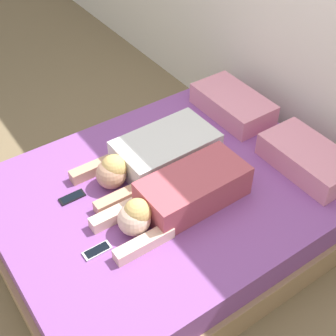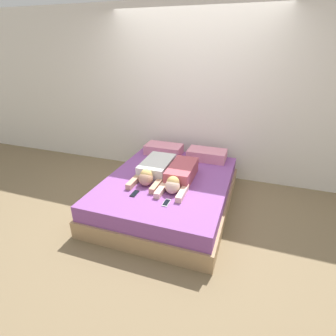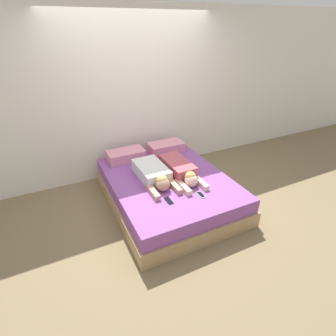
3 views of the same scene
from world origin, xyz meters
The scene contains 9 objects.
ground_plane centered at (0.00, 0.00, 0.00)m, with size 12.00×12.00×0.00m, color #7F6B4C.
wall_back centered at (0.00, 1.17, 1.30)m, with size 12.00×0.06×2.60m.
bed centered at (0.00, 0.00, 0.21)m, with size 1.62×2.03×0.42m.
pillow_head_left centered at (-0.35, 0.80, 0.49)m, with size 0.58×0.32×0.15m.
pillow_head_right centered at (0.35, 0.80, 0.49)m, with size 0.58×0.32×0.15m.
person_left centered at (-0.20, 0.03, 0.50)m, with size 0.38×0.89×0.21m.
person_right centered at (0.17, -0.05, 0.51)m, with size 0.33×0.90×0.21m.
cell_phone_left centered at (-0.24, -0.51, 0.42)m, with size 0.06×0.15×0.01m.
cell_phone_right centered at (0.18, -0.57, 0.42)m, with size 0.06×0.15×0.01m.
Camera 3 is at (-1.39, -2.84, 2.31)m, focal length 28.00 mm.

